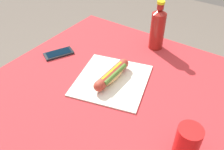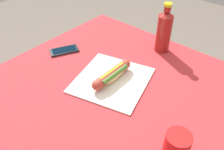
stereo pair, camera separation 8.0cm
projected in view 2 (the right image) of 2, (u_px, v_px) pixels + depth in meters
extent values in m
cylinder|color=brown|center=(105.00, 78.00, 1.60)|extent=(0.07, 0.07, 0.71)
cylinder|color=brown|center=(218.00, 142.00, 1.20)|extent=(0.07, 0.07, 0.71)
cube|color=brown|center=(108.00, 97.00, 0.93)|extent=(0.96, 0.93, 0.03)
cube|color=#B72D33|center=(108.00, 94.00, 0.92)|extent=(1.02, 0.99, 0.00)
cube|color=silver|center=(112.00, 80.00, 0.98)|extent=(0.36, 0.35, 0.01)
ellipsoid|color=#E5BC75|center=(112.00, 75.00, 0.96)|extent=(0.17, 0.05, 0.05)
cylinder|color=#A83D2D|center=(112.00, 74.00, 0.96)|extent=(0.18, 0.04, 0.04)
sphere|color=#A83D2D|center=(97.00, 85.00, 0.91)|extent=(0.04, 0.04, 0.04)
sphere|color=#A83D2D|center=(126.00, 64.00, 1.01)|extent=(0.04, 0.04, 0.04)
cube|color=yellow|center=(112.00, 71.00, 0.95)|extent=(0.13, 0.01, 0.00)
cylinder|color=#4C7A2D|center=(115.00, 74.00, 0.95)|extent=(0.14, 0.02, 0.02)
cube|color=black|center=(64.00, 50.00, 1.15)|extent=(0.15, 0.12, 0.01)
cube|color=black|center=(64.00, 50.00, 1.15)|extent=(0.12, 0.10, 0.00)
cylinder|color=maroon|center=(164.00, 34.00, 1.11)|extent=(0.07, 0.07, 0.18)
cone|color=maroon|center=(167.00, 14.00, 1.04)|extent=(0.07, 0.07, 0.02)
cylinder|color=maroon|center=(167.00, 9.00, 1.03)|extent=(0.03, 0.03, 0.03)
cylinder|color=yellow|center=(168.00, 5.00, 1.02)|extent=(0.04, 0.04, 0.01)
cylinder|color=red|center=(176.00, 148.00, 0.67)|extent=(0.07, 0.07, 0.11)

